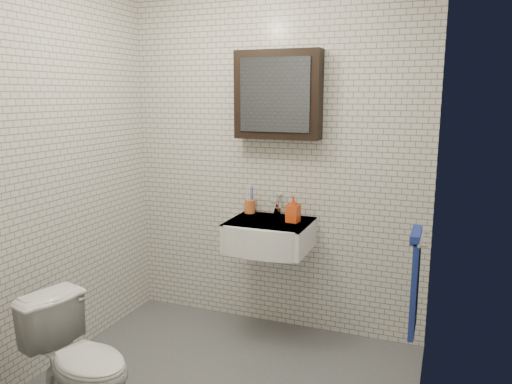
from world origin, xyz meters
The scene contains 8 objects.
room_shell centered at (0.00, 0.00, 1.47)m, with size 2.22×2.02×2.51m.
washbasin centered at (0.05, 0.73, 0.76)m, with size 0.55×0.50×0.20m.
faucet centered at (0.05, 0.93, 0.92)m, with size 0.06×0.20×0.15m.
mirror_cabinet centered at (0.05, 0.93, 1.70)m, with size 0.60×0.15×0.60m.
towel_rail centered at (1.04, 0.35, 0.72)m, with size 0.09×0.30×0.58m.
toothbrush_cup centered at (-0.16, 0.94, 0.90)m, with size 0.08×0.08×0.22m.
soap_bottle centered at (0.21, 0.80, 0.94)m, with size 0.08×0.08×0.18m, color orange.
toilet centered at (-0.55, -0.46, 0.33)m, with size 0.37×0.64×0.66m, color white.
Camera 1 is at (1.17, -2.35, 1.71)m, focal length 35.00 mm.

